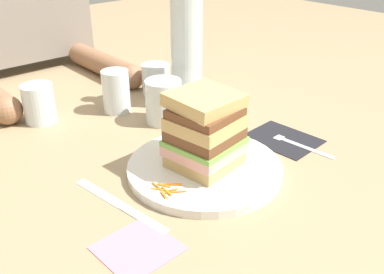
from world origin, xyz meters
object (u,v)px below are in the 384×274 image
object	(u,v)px
sandwich	(204,131)
napkin_pink	(138,248)
empty_tumbler_0	(39,104)
empty_tumbler_2	(156,79)
napkin_dark	(283,139)
empty_tumbler_1	(116,91)
water_bottle	(186,43)
juice_glass	(164,103)
main_plate	(204,168)
knife	(122,206)
fork	(293,141)

from	to	relation	value
sandwich	napkin_pink	size ratio (longest dim) A/B	1.32
empty_tumbler_0	empty_tumbler_2	distance (m)	0.28
napkin_dark	napkin_pink	distance (m)	0.40
empty_tumbler_1	empty_tumbler_2	size ratio (longest dim) A/B	1.29
water_bottle	empty_tumbler_2	size ratio (longest dim) A/B	4.27
sandwich	empty_tumbler_0	distance (m)	0.40
napkin_dark	juice_glass	distance (m)	0.26
main_plate	empty_tumbler_2	xyz separation A→B (m)	(0.16, 0.34, 0.03)
main_plate	sandwich	size ratio (longest dim) A/B	2.07
knife	empty_tumbler_1	size ratio (longest dim) A/B	2.12
main_plate	empty_tumbler_0	size ratio (longest dim) A/B	3.21
juice_glass	water_bottle	bearing A→B (deg)	22.47
napkin_pink	juice_glass	bearing A→B (deg)	46.65
fork	empty_tumbler_2	size ratio (longest dim) A/B	2.27
empty_tumbler_1	napkin_pink	xyz separation A→B (m)	(-0.23, -0.40, -0.05)
fork	water_bottle	xyz separation A→B (m)	(-0.02, 0.28, 0.14)
juice_glass	empty_tumbler_0	distance (m)	0.26
napkin_dark	napkin_pink	world-z (taller)	same
empty_tumbler_1	water_bottle	bearing A→B (deg)	-26.09
napkin_dark	water_bottle	distance (m)	0.30
juice_glass	empty_tumbler_1	world-z (taller)	empty_tumbler_1
empty_tumbler_1	napkin_dark	bearing A→B (deg)	-63.27
knife	main_plate	bearing A→B (deg)	-3.11
juice_glass	empty_tumbler_2	size ratio (longest dim) A/B	1.25
knife	juice_glass	distance (m)	0.31
knife	juice_glass	bearing A→B (deg)	39.67
main_plate	water_bottle	size ratio (longest dim) A/B	0.84
juice_glass	empty_tumbler_0	size ratio (longest dim) A/B	1.12
fork	empty_tumbler_0	world-z (taller)	empty_tumbler_0
main_plate	juice_glass	distance (m)	0.22
main_plate	empty_tumbler_1	xyz separation A→B (m)	(0.03, 0.32, 0.04)
empty_tumbler_0	napkin_dark	bearing A→B (deg)	-50.98
main_plate	fork	bearing A→B (deg)	-10.90
sandwich	fork	bearing A→B (deg)	-11.15
main_plate	knife	xyz separation A→B (m)	(-0.16, 0.01, -0.01)
empty_tumbler_0	empty_tumbler_1	world-z (taller)	empty_tumbler_1
knife	empty_tumbler_1	xyz separation A→B (m)	(0.19, 0.31, 0.05)
empty_tumbler_1	empty_tumbler_2	distance (m)	0.13
napkin_dark	sandwich	bearing A→B (deg)	175.09
napkin_dark	empty_tumbler_2	bearing A→B (deg)	95.78
water_bottle	empty_tumbler_2	distance (m)	0.15
sandwich	empty_tumbler_0	size ratio (longest dim) A/B	1.55
sandwich	napkin_dark	xyz separation A→B (m)	(0.20, -0.02, -0.08)
fork	napkin_pink	size ratio (longest dim) A/B	1.72
fork	empty_tumbler_1	world-z (taller)	empty_tumbler_1
main_plate	napkin_pink	xyz separation A→B (m)	(-0.20, -0.08, -0.01)
sandwich	fork	xyz separation A→B (m)	(0.20, -0.04, -0.07)
fork	empty_tumbler_0	xyz separation A→B (m)	(-0.32, 0.42, 0.04)
fork	empty_tumbler_2	bearing A→B (deg)	95.73
juice_glass	water_bottle	distance (m)	0.15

